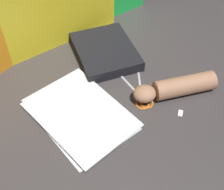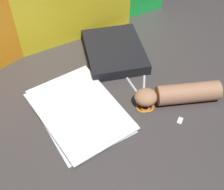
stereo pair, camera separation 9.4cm
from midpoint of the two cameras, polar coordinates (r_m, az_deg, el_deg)
ground_plane at (r=1.09m, az=-4.57°, el=-1.05°), size 6.00×6.00×0.00m
backdrop_panel_center at (r=1.19m, az=-16.69°, el=16.05°), size 0.71×0.10×0.45m
paper_stack at (r=1.05m, az=-8.36°, el=-3.61°), size 0.27×0.36×0.02m
book_closed at (r=1.24m, az=-3.46°, el=7.86°), size 0.31×0.34×0.04m
scissors at (r=1.09m, az=2.89°, el=-0.28°), size 0.14×0.18×0.01m
hand_forearm at (r=1.09m, az=9.20°, el=1.27°), size 0.29×0.20×0.07m
paper_scrap_near at (r=1.06m, az=9.96°, el=-3.39°), size 0.03×0.03×0.00m
paper_scrap_mid at (r=1.12m, az=7.54°, el=0.71°), size 0.02×0.02×0.00m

